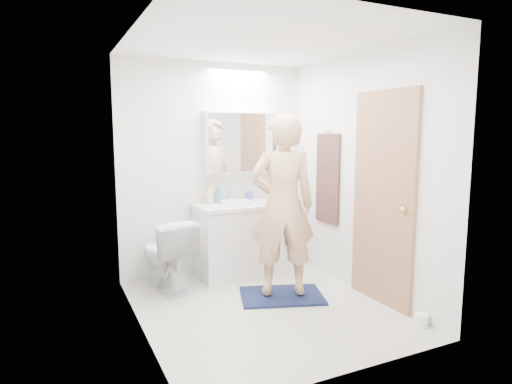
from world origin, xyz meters
TOP-DOWN VIEW (x-y plane):
  - floor at (0.00, 0.00)m, footprint 2.50×2.50m
  - ceiling at (0.00, 0.00)m, footprint 2.50×2.50m
  - wall_back at (0.00, 1.25)m, footprint 2.50×0.00m
  - wall_front at (0.00, -1.25)m, footprint 2.50×0.00m
  - wall_left at (-1.10, 0.00)m, footprint 0.00×2.50m
  - wall_right at (1.10, 0.00)m, footprint 0.00×2.50m
  - vanity_cabinet at (0.17, 0.96)m, footprint 0.90×0.55m
  - countertop at (0.17, 0.96)m, footprint 0.95×0.58m
  - sink_basin at (0.17, 0.99)m, footprint 0.36×0.36m
  - faucet at (0.17, 1.19)m, footprint 0.02×0.02m
  - medicine_cabinet at (0.30, 1.18)m, footprint 0.88×0.14m
  - mirror_panel at (0.30, 1.10)m, footprint 0.84×0.01m
  - toilet at (-0.69, 0.85)m, footprint 0.54×0.80m
  - bath_rug at (0.28, 0.15)m, footprint 0.94×0.78m
  - person at (0.28, 0.15)m, footprint 0.74×0.60m
  - door at (1.08, -0.35)m, footprint 0.04×0.80m
  - door_knob at (1.04, -0.65)m, footprint 0.06×0.06m
  - towel at (1.08, 0.55)m, footprint 0.02×0.42m
  - towel_hook at (1.07, 0.55)m, footprint 0.07×0.02m
  - soap_bottle_a at (-0.11, 1.11)m, footprint 0.09×0.10m
  - soap_bottle_b at (0.01, 1.15)m, footprint 0.12×0.12m
  - toothbrush_cup at (0.38, 1.12)m, footprint 0.12×0.12m
  - toilet_paper_roll at (1.03, -0.93)m, footprint 0.11×0.11m

SIDE VIEW (x-z plane):
  - floor at x=0.00m, z-range 0.00..0.00m
  - bath_rug at x=0.28m, z-range 0.00..0.02m
  - toilet_paper_roll at x=1.03m, z-range 0.00..0.10m
  - toilet at x=-0.69m, z-range 0.00..0.75m
  - vanity_cabinet at x=0.17m, z-range 0.00..0.78m
  - countertop at x=0.17m, z-range 0.78..0.82m
  - sink_basin at x=0.17m, z-range 0.82..0.85m
  - toothbrush_cup at x=0.38m, z-range 0.82..0.92m
  - faucet at x=0.17m, z-range 0.82..0.98m
  - soap_bottle_b at x=0.01m, z-range 0.82..1.01m
  - person at x=0.28m, z-range 0.05..1.79m
  - soap_bottle_a at x=-0.11m, z-range 0.82..1.06m
  - door_knob at x=1.04m, z-range 0.92..0.98m
  - door at x=1.08m, z-range 0.00..2.00m
  - towel at x=1.08m, z-range 0.60..1.60m
  - wall_back at x=0.00m, z-range -0.05..2.45m
  - wall_front at x=0.00m, z-range -0.05..2.45m
  - wall_left at x=-1.10m, z-range -0.05..2.45m
  - wall_right at x=1.10m, z-range -0.05..2.45m
  - medicine_cabinet at x=0.30m, z-range 1.15..1.85m
  - mirror_panel at x=0.30m, z-range 1.17..1.83m
  - towel_hook at x=1.07m, z-range 1.61..1.63m
  - ceiling at x=0.00m, z-range 2.40..2.40m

